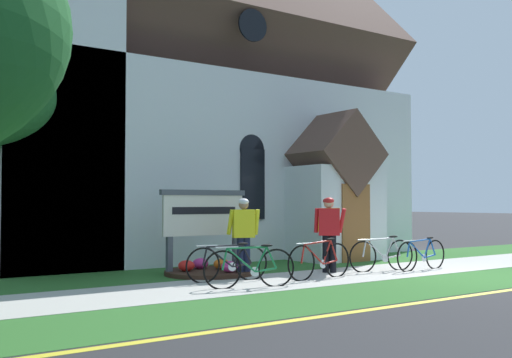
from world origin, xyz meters
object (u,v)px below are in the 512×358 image
(bicycle_blue, at_px, (320,260))
(cyclist_in_blue_jersey, at_px, (328,227))
(bicycle_silver, at_px, (228,263))
(cyclist_in_yellow_jersey, at_px, (329,228))
(bicycle_orange, at_px, (250,267))
(roadside_conifer, at_px, (346,129))
(church_sign, at_px, (204,217))
(bicycle_red, at_px, (422,254))
(bicycle_green, at_px, (382,255))
(cyclist_in_green_jersey, at_px, (244,230))

(bicycle_blue, xyz_separation_m, cyclist_in_blue_jersey, (1.35, 1.27, 0.62))
(bicycle_silver, relative_size, cyclist_in_yellow_jersey, 1.02)
(bicycle_blue, distance_m, bicycle_orange, 1.96)
(bicycle_blue, distance_m, roadside_conifer, 13.27)
(bicycle_blue, height_order, bicycle_silver, bicycle_blue)
(church_sign, height_order, bicycle_silver, church_sign)
(bicycle_red, bearing_deg, bicycle_green, 157.99)
(roadside_conifer, bearing_deg, cyclist_in_green_jersey, -143.09)
(bicycle_silver, distance_m, roadside_conifer, 14.12)
(cyclist_in_blue_jersey, bearing_deg, bicycle_green, -53.69)
(bicycle_blue, distance_m, bicycle_red, 3.03)
(bicycle_green, distance_m, bicycle_orange, 4.07)
(cyclist_in_green_jersey, bearing_deg, roadside_conifer, 36.91)
(bicycle_blue, height_order, cyclist_in_green_jersey, cyclist_in_green_jersey)
(cyclist_in_green_jersey, relative_size, cyclist_in_yellow_jersey, 0.99)
(bicycle_green, height_order, cyclist_in_yellow_jersey, cyclist_in_yellow_jersey)
(bicycle_green, relative_size, cyclist_in_yellow_jersey, 1.03)
(church_sign, xyz_separation_m, bicycle_red, (4.58, -2.33, -0.91))
(bicycle_green, height_order, bicycle_silver, bicycle_green)
(church_sign, relative_size, roadside_conifer, 0.29)
(bicycle_orange, height_order, bicycle_red, bicycle_orange)
(bicycle_red, relative_size, cyclist_in_yellow_jersey, 1.02)
(roadside_conifer, bearing_deg, bicycle_blue, -135.47)
(cyclist_in_green_jersey, distance_m, cyclist_in_blue_jersey, 2.43)
(church_sign, relative_size, bicycle_green, 1.21)
(bicycle_blue, xyz_separation_m, bicycle_silver, (-1.81, 0.74, -0.01))
(bicycle_blue, bearing_deg, cyclist_in_blue_jersey, 43.32)
(bicycle_silver, bearing_deg, church_sign, 80.20)
(bicycle_blue, bearing_deg, roadside_conifer, 44.53)
(bicycle_blue, distance_m, bicycle_silver, 1.95)
(roadside_conifer, bearing_deg, cyclist_in_yellow_jersey, -134.89)
(bicycle_blue, height_order, bicycle_orange, bicycle_blue)
(bicycle_silver, distance_m, cyclist_in_green_jersey, 1.09)
(bicycle_silver, relative_size, bicycle_orange, 1.01)
(cyclist_in_blue_jersey, bearing_deg, bicycle_blue, -136.68)
(bicycle_silver, bearing_deg, bicycle_red, -10.18)
(bicycle_orange, xyz_separation_m, bicycle_red, (4.97, 0.15, -0.01))
(bicycle_green, xyz_separation_m, bicycle_blue, (-2.10, -0.25, 0.01))
(bicycle_silver, bearing_deg, cyclist_in_yellow_jersey, -0.88)
(bicycle_blue, bearing_deg, cyclist_in_green_jersey, 130.45)
(bicycle_silver, xyz_separation_m, bicycle_red, (4.84, -0.87, -0.00))
(bicycle_blue, xyz_separation_m, roadside_conifer, (8.95, 8.80, 4.30))
(cyclist_in_yellow_jersey, bearing_deg, bicycle_orange, -160.86)
(bicycle_green, height_order, cyclist_in_green_jersey, cyclist_in_green_jersey)
(bicycle_silver, height_order, cyclist_in_green_jersey, cyclist_in_green_jersey)
(church_sign, distance_m, cyclist_in_yellow_jersey, 2.87)
(bicycle_orange, bearing_deg, roadside_conifer, 39.83)
(church_sign, relative_size, cyclist_in_blue_jersey, 1.25)
(church_sign, bearing_deg, cyclist_in_blue_jersey, -17.83)
(bicycle_green, distance_m, cyclist_in_blue_jersey, 1.42)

